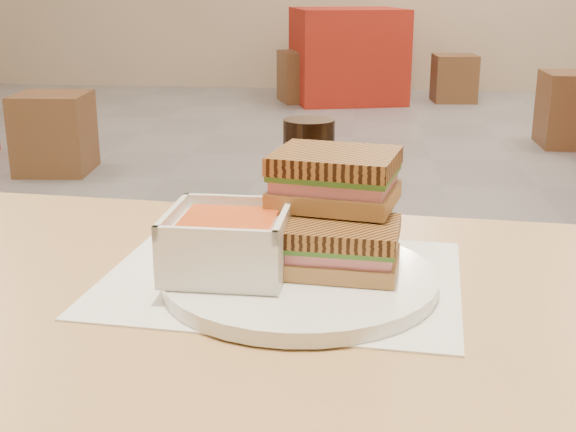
# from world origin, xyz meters

# --- Properties ---
(tray_liner) EXTENTS (0.38, 0.31, 0.00)m
(tray_liner) POSITION_xyz_m (0.00, -1.99, 0.75)
(tray_liner) COLOR white
(tray_liner) RESTS_ON main_table
(plate) EXTENTS (0.27, 0.27, 0.01)m
(plate) POSITION_xyz_m (0.02, -2.01, 0.76)
(plate) COLOR white
(plate) RESTS_ON tray_liner
(soup_bowl) EXTENTS (0.12, 0.12, 0.06)m
(soup_bowl) POSITION_xyz_m (-0.05, -2.02, 0.79)
(soup_bowl) COLOR white
(soup_bowl) RESTS_ON plate
(panini_lower) EXTENTS (0.12, 0.10, 0.05)m
(panini_lower) POSITION_xyz_m (0.06, -2.00, 0.79)
(panini_lower) COLOR #AF7842
(panini_lower) RESTS_ON plate
(panini_upper) EXTENTS (0.14, 0.12, 0.06)m
(panini_upper) POSITION_xyz_m (0.05, -1.94, 0.84)
(panini_upper) COLOR #AF7842
(panini_upper) RESTS_ON panini_lower
(cola_glass) EXTENTS (0.06, 0.06, 0.13)m
(cola_glass) POSITION_xyz_m (0.02, -1.81, 0.82)
(cola_glass) COLOR black
(cola_glass) RESTS_ON main_table
(bg_table_2) EXTENTS (1.12, 1.12, 0.82)m
(bg_table_2) POSITION_xyz_m (-0.09, 4.21, 0.41)
(bg_table_2) COLOR #9E1F11
(bg_table_2) RESTS_ON ground
(bg_chair_0r) EXTENTS (0.43, 0.43, 0.44)m
(bg_chair_0r) POSITION_xyz_m (-1.66, 1.34, 0.22)
(bg_chair_0r) COLOR brown
(bg_chair_0r) RESTS_ON ground
(bg_chair_1l) EXTENTS (0.43, 0.43, 0.48)m
(bg_chair_1l) POSITION_xyz_m (1.45, 2.38, 0.24)
(bg_chair_1l) COLOR brown
(bg_chair_1l) RESTS_ON ground
(bg_chair_2l) EXTENTS (0.51, 0.51, 0.45)m
(bg_chair_2l) POSITION_xyz_m (-0.48, 4.12, 0.22)
(bg_chair_2l) COLOR brown
(bg_chair_2l) RESTS_ON ground
(bg_chair_2r) EXTENTS (0.40, 0.40, 0.42)m
(bg_chair_2r) POSITION_xyz_m (0.87, 4.25, 0.21)
(bg_chair_2r) COLOR brown
(bg_chair_2r) RESTS_ON ground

